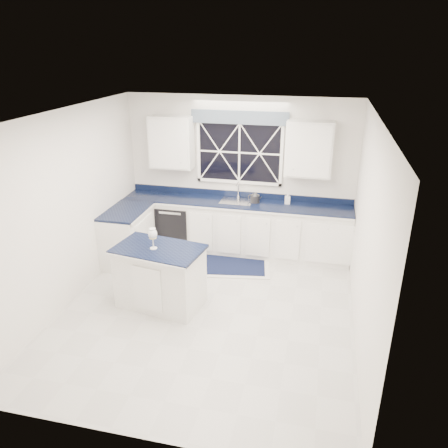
% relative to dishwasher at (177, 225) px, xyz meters
% --- Properties ---
extents(ground, '(4.50, 4.50, 0.00)m').
position_rel_dishwasher_xyz_m(ground, '(1.10, -1.95, -0.41)').
color(ground, '#B9B8B4').
rests_on(ground, ground).
extents(back_wall, '(4.00, 0.10, 2.70)m').
position_rel_dishwasher_xyz_m(back_wall, '(1.10, 0.30, 0.94)').
color(back_wall, silver).
rests_on(back_wall, ground).
extents(base_cabinets, '(3.99, 1.60, 0.90)m').
position_rel_dishwasher_xyz_m(base_cabinets, '(0.77, -0.17, 0.04)').
color(base_cabinets, white).
rests_on(base_cabinets, ground).
extents(countertop, '(3.98, 0.64, 0.04)m').
position_rel_dishwasher_xyz_m(countertop, '(1.10, 0.00, 0.51)').
color(countertop, black).
rests_on(countertop, base_cabinets).
extents(dishwasher, '(0.60, 0.58, 0.82)m').
position_rel_dishwasher_xyz_m(dishwasher, '(0.00, 0.00, 0.00)').
color(dishwasher, black).
rests_on(dishwasher, ground).
extents(window, '(1.65, 0.09, 1.26)m').
position_rel_dishwasher_xyz_m(window, '(1.10, 0.25, 1.42)').
color(window, black).
rests_on(window, ground).
extents(upper_cabinets, '(3.10, 0.34, 0.90)m').
position_rel_dishwasher_xyz_m(upper_cabinets, '(1.10, 0.13, 1.49)').
color(upper_cabinets, white).
rests_on(upper_cabinets, ground).
extents(faucet, '(0.05, 0.20, 0.30)m').
position_rel_dishwasher_xyz_m(faucet, '(1.10, 0.19, 0.69)').
color(faucet, silver).
rests_on(faucet, countertop).
extents(island, '(1.30, 0.90, 0.89)m').
position_rel_dishwasher_xyz_m(island, '(0.41, -1.94, 0.04)').
color(island, white).
rests_on(island, ground).
extents(rug, '(1.54, 1.08, 0.02)m').
position_rel_dishwasher_xyz_m(rug, '(1.08, -0.60, -0.40)').
color(rug, beige).
rests_on(rug, ground).
extents(kettle, '(0.26, 0.19, 0.19)m').
position_rel_dishwasher_xyz_m(kettle, '(1.42, 0.06, 0.62)').
color(kettle, '#2B2B2E').
rests_on(kettle, countertop).
extents(wine_glass, '(0.13, 0.13, 0.30)m').
position_rel_dishwasher_xyz_m(wine_glass, '(0.36, -1.98, 0.69)').
color(wine_glass, silver).
rests_on(wine_glass, island).
extents(soap_bottle, '(0.10, 0.10, 0.20)m').
position_rel_dishwasher_xyz_m(soap_bottle, '(1.98, 0.11, 0.63)').
color(soap_bottle, silver).
rests_on(soap_bottle, countertop).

